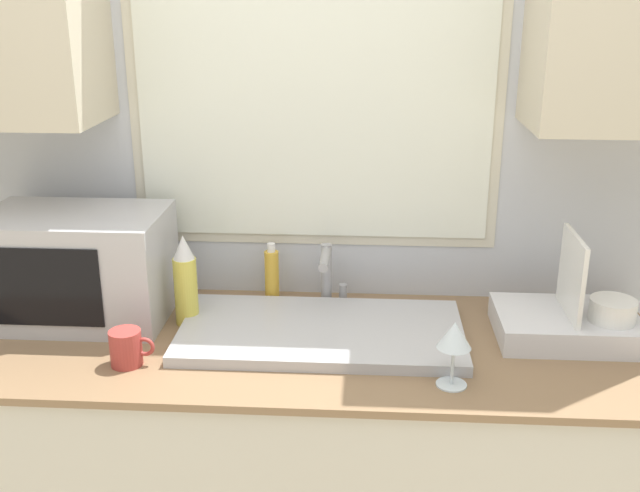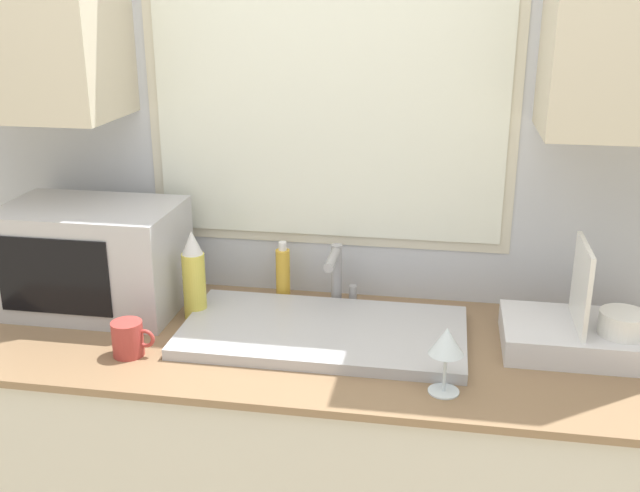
# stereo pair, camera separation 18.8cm
# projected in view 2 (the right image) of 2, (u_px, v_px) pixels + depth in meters

# --- Properties ---
(countertop) EXTENTS (1.91, 0.70, 0.92)m
(countertop) POSITION_uv_depth(u_px,v_px,m) (308.00, 483.00, 2.17)
(countertop) COLOR beige
(countertop) RESTS_ON ground_plane
(wall_back) EXTENTS (6.00, 0.38, 2.60)m
(wall_back) POSITION_uv_depth(u_px,v_px,m) (327.00, 140.00, 2.16)
(wall_back) COLOR silver
(wall_back) RESTS_ON ground_plane
(sink_basin) EXTENTS (0.76, 0.41, 0.03)m
(sink_basin) POSITION_uv_depth(u_px,v_px,m) (323.00, 332.00, 2.02)
(sink_basin) COLOR #B2B2B7
(sink_basin) RESTS_ON countertop
(faucet) EXTENTS (0.08, 0.17, 0.19)m
(faucet) POSITION_uv_depth(u_px,v_px,m) (337.00, 271.00, 2.18)
(faucet) COLOR #99999E
(faucet) RESTS_ON countertop
(microwave) EXTENTS (0.50, 0.33, 0.31)m
(microwave) POSITION_uv_depth(u_px,v_px,m) (93.00, 257.00, 2.17)
(microwave) COLOR #B2B2B7
(microwave) RESTS_ON countertop
(dish_rack) EXTENTS (0.37, 0.27, 0.29)m
(dish_rack) POSITION_uv_depth(u_px,v_px,m) (580.00, 332.00, 1.94)
(dish_rack) COLOR silver
(dish_rack) RESTS_ON countertop
(spray_bottle) EXTENTS (0.07, 0.07, 0.26)m
(spray_bottle) POSITION_uv_depth(u_px,v_px,m) (194.00, 276.00, 2.11)
(spray_bottle) COLOR #D8CC4C
(spray_bottle) RESTS_ON countertop
(soap_bottle) EXTENTS (0.04, 0.04, 0.18)m
(soap_bottle) POSITION_uv_depth(u_px,v_px,m) (283.00, 273.00, 2.25)
(soap_bottle) COLOR gold
(soap_bottle) RESTS_ON countertop
(mug_near_sink) EXTENTS (0.11, 0.08, 0.09)m
(mug_near_sink) POSITION_uv_depth(u_px,v_px,m) (128.00, 339.00, 1.91)
(mug_near_sink) COLOR #A53833
(mug_near_sink) RESTS_ON countertop
(wine_glass) EXTENTS (0.08, 0.08, 0.17)m
(wine_glass) POSITION_uv_depth(u_px,v_px,m) (446.00, 344.00, 1.71)
(wine_glass) COLOR silver
(wine_glass) RESTS_ON countertop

